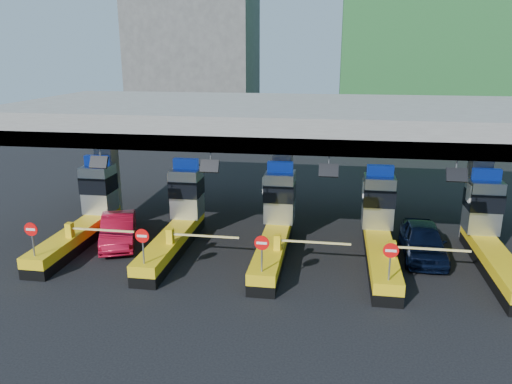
# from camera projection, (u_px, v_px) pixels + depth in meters

# --- Properties ---
(ground) EXTENTS (120.00, 120.00, 0.00)m
(ground) POSITION_uv_depth(u_px,v_px,m) (275.00, 251.00, 24.84)
(ground) COLOR black
(ground) RESTS_ON ground
(toll_canopy) EXTENTS (28.00, 12.09, 7.00)m
(toll_canopy) POSITION_uv_depth(u_px,v_px,m) (283.00, 120.00, 25.88)
(toll_canopy) COLOR slate
(toll_canopy) RESTS_ON ground
(toll_lane_far_left) EXTENTS (4.43, 8.00, 4.16)m
(toll_lane_far_left) POSITION_uv_depth(u_px,v_px,m) (88.00, 213.00, 26.23)
(toll_lane_far_left) COLOR black
(toll_lane_far_left) RESTS_ON ground
(toll_lane_left) EXTENTS (4.43, 8.00, 4.16)m
(toll_lane_left) POSITION_uv_depth(u_px,v_px,m) (179.00, 218.00, 25.47)
(toll_lane_left) COLOR black
(toll_lane_left) RESTS_ON ground
(toll_lane_center) EXTENTS (4.43, 8.00, 4.16)m
(toll_lane_center) POSITION_uv_depth(u_px,v_px,m) (276.00, 223.00, 24.72)
(toll_lane_center) COLOR black
(toll_lane_center) RESTS_ON ground
(toll_lane_right) EXTENTS (4.43, 8.00, 4.16)m
(toll_lane_right) POSITION_uv_depth(u_px,v_px,m) (379.00, 228.00, 23.96)
(toll_lane_right) COLOR black
(toll_lane_right) RESTS_ON ground
(toll_lane_far_right) EXTENTS (4.43, 8.00, 4.16)m
(toll_lane_far_right) POSITION_uv_depth(u_px,v_px,m) (489.00, 234.00, 23.21)
(toll_lane_far_right) COLOR black
(toll_lane_far_right) RESTS_ON ground
(bg_building_scaffold) EXTENTS (18.00, 12.00, 28.00)m
(bg_building_scaffold) POSITION_uv_depth(u_px,v_px,m) (435.00, 5.00, 49.59)
(bg_building_scaffold) COLOR #1E5926
(bg_building_scaffold) RESTS_ON ground
(bg_building_concrete) EXTENTS (14.00, 10.00, 18.00)m
(bg_building_concrete) POSITION_uv_depth(u_px,v_px,m) (195.00, 56.00, 58.68)
(bg_building_concrete) COLOR #4C4C49
(bg_building_concrete) RESTS_ON ground
(van) EXTENTS (2.04, 4.88, 1.65)m
(van) POSITION_uv_depth(u_px,v_px,m) (423.00, 241.00, 23.91)
(van) COLOR black
(van) RESTS_ON ground
(red_car) EXTENTS (3.13, 4.88, 1.52)m
(red_car) POSITION_uv_depth(u_px,v_px,m) (118.00, 230.00, 25.55)
(red_car) COLOR #A80C25
(red_car) RESTS_ON ground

